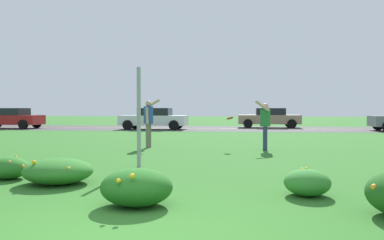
{
  "coord_description": "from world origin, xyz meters",
  "views": [
    {
      "loc": [
        1.38,
        -3.83,
        1.36
      ],
      "look_at": [
        -0.43,
        9.9,
        0.99
      ],
      "focal_mm": 37.06,
      "sensor_mm": 36.0,
      "label": 1
    }
  ],
  "objects": [
    {
      "name": "sign_post_near_path",
      "position": [
        -1.08,
        5.25,
        1.18
      ],
      "size": [
        0.07,
        0.1,
        2.36
      ],
      "color": "#93969B",
      "rests_on": "ground"
    },
    {
      "name": "person_catcher_green_shirt",
      "position": [
        2.07,
        9.53,
        0.94
      ],
      "size": [
        0.52,
        0.5,
        1.67
      ],
      "color": "#287038",
      "rests_on": "ground"
    },
    {
      "name": "ground_plane",
      "position": [
        0.0,
        12.08,
        0.0
      ],
      "size": [
        120.0,
        120.0,
        0.0
      ],
      "primitive_type": "plane",
      "color": "#2D6B23"
    },
    {
      "name": "daylily_clump_front_right",
      "position": [
        2.37,
        2.57,
        0.21
      ],
      "size": [
        0.73,
        0.79,
        0.43
      ],
      "color": "#337F2D",
      "rests_on": "ground"
    },
    {
      "name": "car_white_center_right",
      "position": [
        -4.69,
        22.4,
        0.74
      ],
      "size": [
        4.5,
        2.0,
        1.45
      ],
      "color": "silver",
      "rests_on": "ground"
    },
    {
      "name": "car_red_rightmost",
      "position": [
        -15.16,
        22.4,
        0.74
      ],
      "size": [
        4.5,
        2.0,
        1.45
      ],
      "color": "maroon",
      "rests_on": "ground"
    },
    {
      "name": "frisbee_red",
      "position": [
        0.9,
        9.63,
        1.06
      ],
      "size": [
        0.25,
        0.24,
        0.13
      ],
      "color": "red"
    },
    {
      "name": "highway_center_stripe",
      "position": [
        0.0,
        24.17,
        0.01
      ],
      "size": [
        120.0,
        0.16,
        0.0
      ],
      "primitive_type": "cube",
      "color": "yellow",
      "rests_on": "ground"
    },
    {
      "name": "person_thrower_blue_shirt",
      "position": [
        -1.99,
        9.89,
        1.01
      ],
      "size": [
        0.56,
        0.5,
        1.74
      ],
      "color": "#2D4C9E",
      "rests_on": "ground"
    },
    {
      "name": "daylily_clump_front_left",
      "position": [
        -2.0,
        3.01,
        0.23
      ],
      "size": [
        1.27,
        1.2,
        0.47
      ],
      "color": "#2D7526",
      "rests_on": "ground"
    },
    {
      "name": "daylily_clump_near_camera",
      "position": [
        -0.12,
        1.57,
        0.27
      ],
      "size": [
        1.02,
        0.94,
        0.53
      ],
      "color": "#23661E",
      "rests_on": "ground"
    },
    {
      "name": "daylily_clump_mid_right",
      "position": [
        -3.2,
        3.34,
        0.22
      ],
      "size": [
        0.8,
        0.73,
        0.48
      ],
      "color": "#2D7526",
      "rests_on": "ground"
    },
    {
      "name": "car_tan_center_left",
      "position": [
        3.23,
        25.94,
        0.74
      ],
      "size": [
        4.5,
        2.0,
        1.45
      ],
      "color": "#937F60",
      "rests_on": "ground"
    },
    {
      "name": "highway_strip",
      "position": [
        0.0,
        24.17,
        0.0
      ],
      "size": [
        120.0,
        7.87,
        0.01
      ],
      "primitive_type": "cube",
      "color": "#424244",
      "rests_on": "ground"
    }
  ]
}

